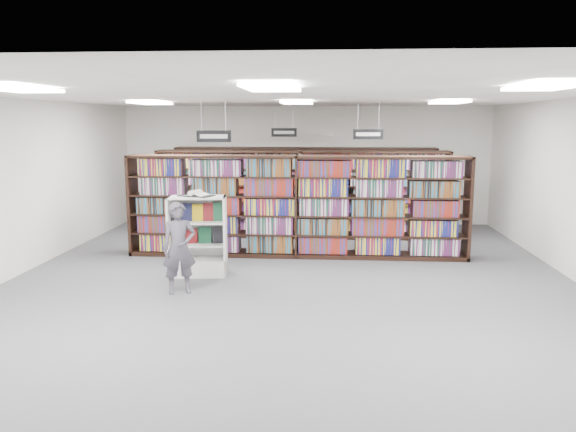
# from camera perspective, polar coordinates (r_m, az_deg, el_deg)

# --- Properties ---
(floor) EXTENTS (12.00, 12.00, 0.00)m
(floor) POSITION_cam_1_polar(r_m,az_deg,el_deg) (9.87, 0.20, -6.80)
(floor) COLOR #4B4B4F
(floor) RESTS_ON ground
(ceiling) EXTENTS (10.00, 12.00, 0.10)m
(ceiling) POSITION_cam_1_polar(r_m,az_deg,el_deg) (9.48, 0.22, 12.10)
(ceiling) COLOR white
(ceiling) RESTS_ON wall_back
(wall_back) EXTENTS (10.00, 0.10, 3.20)m
(wall_back) POSITION_cam_1_polar(r_m,az_deg,el_deg) (15.51, 1.74, 5.19)
(wall_back) COLOR white
(wall_back) RESTS_ON ground
(wall_front) EXTENTS (10.00, 0.10, 3.20)m
(wall_front) POSITION_cam_1_polar(r_m,az_deg,el_deg) (3.70, -6.27, -9.06)
(wall_front) COLOR white
(wall_front) RESTS_ON ground
(wall_left) EXTENTS (0.10, 12.00, 3.20)m
(wall_left) POSITION_cam_1_polar(r_m,az_deg,el_deg) (11.07, -26.59, 2.43)
(wall_left) COLOR white
(wall_left) RESTS_ON ground
(bookshelf_row_near) EXTENTS (7.00, 0.60, 2.10)m
(bookshelf_row_near) POSITION_cam_1_polar(r_m,az_deg,el_deg) (11.60, 0.89, 0.98)
(bookshelf_row_near) COLOR black
(bookshelf_row_near) RESTS_ON floor
(bookshelf_row_mid) EXTENTS (7.00, 0.60, 2.10)m
(bookshelf_row_mid) POSITION_cam_1_polar(r_m,az_deg,el_deg) (13.58, 1.37, 2.23)
(bookshelf_row_mid) COLOR black
(bookshelf_row_mid) RESTS_ON floor
(bookshelf_row_far) EXTENTS (7.00, 0.60, 2.10)m
(bookshelf_row_far) POSITION_cam_1_polar(r_m,az_deg,el_deg) (15.26, 1.68, 3.04)
(bookshelf_row_far) COLOR black
(bookshelf_row_far) RESTS_ON floor
(aisle_sign_left) EXTENTS (0.65, 0.02, 0.80)m
(aisle_sign_left) POSITION_cam_1_polar(r_m,az_deg,el_deg) (10.67, -7.55, 8.14)
(aisle_sign_left) COLOR #B2B2B7
(aisle_sign_left) RESTS_ON ceiling
(aisle_sign_right) EXTENTS (0.65, 0.02, 0.80)m
(aisle_sign_right) POSITION_cam_1_polar(r_m,az_deg,el_deg) (12.48, 8.14, 8.32)
(aisle_sign_right) COLOR #B2B2B7
(aisle_sign_right) RESTS_ON ceiling
(aisle_sign_center) EXTENTS (0.65, 0.02, 0.80)m
(aisle_sign_center) POSITION_cam_1_polar(r_m,az_deg,el_deg) (14.50, -0.41, 8.57)
(aisle_sign_center) COLOR #B2B2B7
(aisle_sign_center) RESTS_ON ceiling
(troffer_front_left) EXTENTS (0.60, 1.20, 0.04)m
(troffer_front_left) POSITION_cam_1_polar(r_m,az_deg,el_deg) (7.42, -25.89, 11.56)
(troffer_front_left) COLOR white
(troffer_front_left) RESTS_ON ceiling
(troffer_front_center) EXTENTS (0.60, 1.20, 0.04)m
(troffer_front_center) POSITION_cam_1_polar(r_m,az_deg,el_deg) (6.49, -1.65, 12.92)
(troffer_front_center) COLOR white
(troffer_front_center) RESTS_ON ceiling
(troffer_front_right) EXTENTS (0.60, 1.20, 0.04)m
(troffer_front_right) POSITION_cam_1_polar(r_m,az_deg,el_deg) (6.87, 24.69, 11.88)
(troffer_front_right) COLOR white
(troffer_front_right) RESTS_ON ceiling
(troffer_back_left) EXTENTS (0.60, 1.20, 0.04)m
(troffer_back_left) POSITION_cam_1_polar(r_m,az_deg,el_deg) (12.02, -13.79, 11.10)
(troffer_back_left) COLOR white
(troffer_back_left) RESTS_ON ceiling
(troffer_back_center) EXTENTS (0.60, 1.20, 0.04)m
(troffer_back_center) POSITION_cam_1_polar(r_m,az_deg,el_deg) (11.47, 0.92, 11.45)
(troffer_back_center) COLOR white
(troffer_back_center) RESTS_ON ceiling
(troffer_back_right) EXTENTS (0.60, 1.20, 0.04)m
(troffer_back_right) POSITION_cam_1_polar(r_m,az_deg,el_deg) (11.69, 16.04, 11.06)
(troffer_back_right) COLOR white
(troffer_back_right) RESTS_ON ceiling
(endcap_display) EXTENTS (1.09, 0.64, 1.46)m
(endcap_display) POSITION_cam_1_polar(r_m,az_deg,el_deg) (10.41, -9.11, -3.28)
(endcap_display) COLOR white
(endcap_display) RESTS_ON floor
(open_book) EXTENTS (0.70, 0.56, 0.13)m
(open_book) POSITION_cam_1_polar(r_m,az_deg,el_deg) (10.25, -9.36, 2.18)
(open_book) COLOR black
(open_book) RESTS_ON endcap_display
(shopper) EXTENTS (0.64, 0.54, 1.50)m
(shopper) POSITION_cam_1_polar(r_m,az_deg,el_deg) (9.30, -11.00, -3.22)
(shopper) COLOR #4A4650
(shopper) RESTS_ON floor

